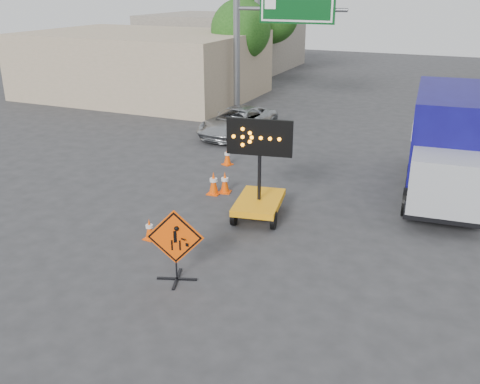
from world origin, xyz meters
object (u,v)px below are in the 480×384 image
Objects in this scene: construction_sign at (175,244)px; arrow_board at (259,196)px; pickup_truck at (238,122)px; box_truck at (447,149)px.

construction_sign is 4.39m from arrow_board.
pickup_truck is (-4.12, 12.97, -0.32)m from construction_sign.
pickup_truck is (-4.55, 8.62, -0.03)m from arrow_board.
box_truck is (5.46, 8.87, 0.59)m from construction_sign.
construction_sign is 13.62m from pickup_truck.
arrow_board is at bearing 65.05° from construction_sign.
pickup_truck is at bearing 152.32° from box_truck.
arrow_board is at bearing -142.60° from box_truck.
box_truck reaches higher than arrow_board.
pickup_truck is at bearing 88.24° from construction_sign.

